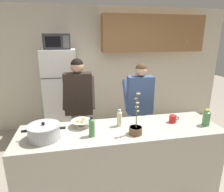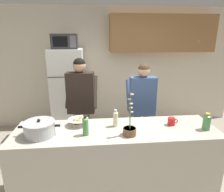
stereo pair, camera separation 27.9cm
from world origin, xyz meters
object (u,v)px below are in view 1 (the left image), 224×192
(person_by_sink, at_px, (140,100))
(cooking_pot, at_px, (44,132))
(person_near_pot, at_px, (79,99))
(bottle_far_corner, at_px, (120,118))
(bread_bowl, at_px, (82,123))
(bottle_mid_counter, at_px, (92,127))
(bottle_near_edge, at_px, (206,118))
(coffee_mug, at_px, (173,119))
(refrigerator, at_px, (61,94))
(potted_orchid, at_px, (136,128))
(microwave, at_px, (57,42))

(person_by_sink, distance_m, cooking_pot, 1.63)
(person_near_pot, bearing_deg, cooking_pot, -113.10)
(person_near_pot, relative_size, bottle_far_corner, 7.74)
(bread_bowl, height_order, bottle_mid_counter, bottle_mid_counter)
(bottle_near_edge, bearing_deg, coffee_mug, 156.09)
(bottle_far_corner, bearing_deg, person_by_sink, 54.84)
(refrigerator, xyz_separation_m, coffee_mug, (1.49, -1.79, 0.09))
(bread_bowl, bearing_deg, person_near_pot, 90.26)
(refrigerator, bearing_deg, bread_bowl, -79.16)
(potted_orchid, bearing_deg, person_near_pot, 119.82)
(bottle_far_corner, relative_size, potted_orchid, 0.44)
(bottle_mid_counter, relative_size, potted_orchid, 0.47)
(microwave, bearing_deg, bottle_mid_counter, -77.61)
(refrigerator, bearing_deg, potted_orchid, -65.44)
(bottle_mid_counter, distance_m, potted_orchid, 0.49)
(person_by_sink, xyz_separation_m, bottle_near_edge, (0.55, -0.91, 0.03))
(bottle_near_edge, bearing_deg, person_by_sink, 121.16)
(microwave, xyz_separation_m, coffee_mug, (1.49, -1.77, -0.93))
(refrigerator, distance_m, microwave, 1.02)
(person_by_sink, distance_m, potted_orchid, 1.04)
(microwave, xyz_separation_m, person_by_sink, (1.29, -1.02, -0.91))
(refrigerator, distance_m, person_by_sink, 1.66)
(bread_bowl, height_order, potted_orchid, potted_orchid)
(microwave, xyz_separation_m, bottle_near_edge, (1.85, -1.93, -0.87))
(bread_bowl, height_order, bottle_far_corner, bottle_far_corner)
(microwave, xyz_separation_m, bread_bowl, (0.32, -1.67, -0.92))
(cooking_pot, height_order, bottle_near_edge, bottle_near_edge)
(person_by_sink, height_order, bottle_near_edge, person_by_sink)
(microwave, xyz_separation_m, bottle_mid_counter, (0.42, -1.93, -0.86))
(refrigerator, relative_size, person_near_pot, 1.04)
(coffee_mug, distance_m, bottle_near_edge, 0.40)
(coffee_mug, bearing_deg, cooking_pot, -175.54)
(person_near_pot, xyz_separation_m, bottle_mid_counter, (0.10, -0.99, -0.02))
(bottle_mid_counter, height_order, bottle_far_corner, bottle_mid_counter)
(potted_orchid, bearing_deg, cooking_pot, 174.98)
(microwave, relative_size, bottle_mid_counter, 2.04)
(bread_bowl, distance_m, bottle_mid_counter, 0.29)
(cooking_pot, height_order, potted_orchid, potted_orchid)
(bottle_near_edge, bearing_deg, potted_orchid, -176.89)
(microwave, bearing_deg, refrigerator, 90.07)
(person_near_pot, relative_size, potted_orchid, 3.37)
(coffee_mug, distance_m, bread_bowl, 1.17)
(person_by_sink, bearing_deg, person_near_pot, 175.63)
(bottle_near_edge, relative_size, bottle_mid_counter, 0.89)
(person_by_sink, xyz_separation_m, bottle_far_corner, (-0.51, -0.72, 0.04))
(refrigerator, xyz_separation_m, person_near_pot, (0.32, -0.97, 0.17))
(refrigerator, relative_size, bread_bowl, 6.88)
(bottle_near_edge, height_order, bottle_far_corner, bottle_far_corner)
(potted_orchid, bearing_deg, person_by_sink, 68.57)
(bread_bowl, bearing_deg, cooking_pot, -151.13)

